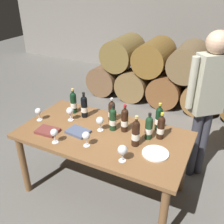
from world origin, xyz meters
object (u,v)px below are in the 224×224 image
wine_bottle_5 (73,102)px  wine_bottle_8 (125,120)px  wine_bottle_0 (161,127)px  wine_bottle_1 (112,111)px  wine_glass_4 (70,111)px  tasting_notebook (78,132)px  wine_bottle_4 (159,118)px  wine_glass_3 (100,121)px  wine_glass_5 (54,133)px  wine_glass_0 (123,150)px  wine_glass_2 (86,136)px  wine_bottle_2 (149,128)px  wine_bottle_3 (113,119)px  wine_glass_1 (38,112)px  leather_ledger (48,131)px  dining_table (103,141)px  sommelier_presenting (208,96)px  serving_plate (155,153)px  wine_bottle_7 (84,106)px  wine_bottle_6 (136,133)px

wine_bottle_5 → wine_bottle_8: size_ratio=1.00×
wine_bottle_0 → wine_bottle_1: wine_bottle_0 is taller
wine_bottle_1 → wine_glass_4: size_ratio=1.79×
wine_glass_4 → tasting_notebook: wine_glass_4 is taller
wine_bottle_4 → wine_glass_3: size_ratio=1.91×
wine_bottle_0 → wine_glass_5: wine_bottle_0 is taller
wine_glass_5 → wine_glass_0: bearing=2.9°
wine_bottle_0 → wine_glass_2: (-0.57, -0.43, -0.01)m
wine_bottle_2 → wine_bottle_3: wine_bottle_3 is taller
wine_glass_1 → leather_ledger: bearing=-33.0°
wine_glass_1 → wine_glass_3: wine_glass_3 is taller
wine_bottle_5 → wine_glass_2: (0.47, -0.50, -0.02)m
wine_bottle_4 → wine_glass_0: 0.64m
dining_table → leather_ledger: 0.57m
wine_bottle_4 → sommelier_presenting: bearing=47.3°
wine_bottle_4 → wine_glass_2: wine_bottle_4 is taller
dining_table → wine_bottle_8: 0.31m
wine_bottle_2 → leather_ledger: bearing=-159.6°
wine_bottle_1 → wine_glass_3: (-0.02, -0.22, -0.01)m
wine_bottle_2 → serving_plate: bearing=-55.7°
wine_bottle_7 → wine_glass_0: wine_bottle_7 is taller
wine_bottle_0 → wine_bottle_3: bearing=-172.2°
wine_bottle_2 → sommelier_presenting: sommelier_presenting is taller
wine_bottle_7 → leather_ledger: size_ratio=1.34×
wine_bottle_1 → wine_bottle_8: bearing=-30.2°
wine_bottle_0 → wine_bottle_2: bearing=-151.5°
wine_bottle_5 → wine_glass_0: wine_bottle_5 is taller
wine_bottle_5 → wine_glass_3: (0.46, -0.21, -0.02)m
wine_bottle_0 → wine_bottle_8: size_ratio=0.94×
wine_glass_2 → wine_glass_4: (-0.41, 0.33, 0.00)m
wine_bottle_1 → wine_bottle_3: size_ratio=0.98×
wine_bottle_0 → wine_glass_1: size_ratio=1.90×
wine_bottle_1 → wine_glass_0: bearing=-55.9°
wine_bottle_6 → wine_bottle_7: bearing=160.4°
wine_glass_0 → dining_table: bearing=139.2°
wine_glass_5 → tasting_notebook: wine_glass_5 is taller
wine_bottle_4 → tasting_notebook: size_ratio=1.34×
dining_table → wine_glass_4: 0.50m
wine_glass_5 → leather_ledger: bearing=148.8°
tasting_notebook → wine_glass_0: bearing=-12.1°
serving_plate → wine_bottle_4: bearing=104.6°
wine_bottle_0 → wine_bottle_4: 0.16m
wine_bottle_2 → sommelier_presenting: size_ratio=0.16×
wine_bottle_6 → wine_glass_4: size_ratio=2.02×
wine_bottle_4 → wine_glass_1: (-1.22, -0.40, -0.02)m
wine_glass_4 → leather_ledger: size_ratio=0.70×
wine_bottle_5 → wine_bottle_7: bearing=-11.3°
wine_bottle_0 → wine_bottle_8: 0.36m
wine_bottle_3 → wine_bottle_4: (0.41, 0.22, 0.01)m
wine_glass_0 → wine_glass_4: bearing=154.4°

